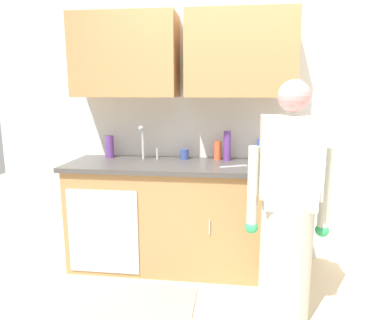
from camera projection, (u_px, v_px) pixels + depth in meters
The scene contains 13 objects.
ground_plane at pixel (242, 316), 2.47m from camera, with size 9.00×9.00×0.00m, color beige.
kitchen_wall_with_uppers at pixel (230, 100), 3.17m from camera, with size 4.80×0.44×2.70m.
counter_cabinet at pixel (180, 217), 3.13m from camera, with size 1.90×0.62×0.90m.
countertop at pixel (180, 165), 3.04m from camera, with size 1.96×0.66×0.04m, color #474442.
sink at pixel (144, 164), 3.08m from camera, with size 0.50×0.36×0.35m.
person_at_sink at pixel (287, 224), 2.32m from camera, with size 0.55×0.34×1.62m.
floor_mat at pixel (140, 303), 2.60m from camera, with size 0.80×0.50×0.01m, color gray.
bottle_water_tall at pixel (110, 147), 3.28m from camera, with size 0.08×0.08×0.20m, color #66388C.
bottle_dish_liquid at pixel (218, 150), 3.17m from camera, with size 0.06×0.06×0.17m, color #E05933.
bottle_cleaner_spray at pixel (227, 146), 3.13m from camera, with size 0.06×0.06×0.26m, color #66388C.
bottle_soap at pixel (260, 150), 3.08m from camera, with size 0.06×0.06×0.20m, color #334CB2.
cup_by_sink at pixel (185, 154), 3.21m from camera, with size 0.08×0.08×0.09m, color #33478C.
knife_on_counter at pixel (234, 166), 2.90m from camera, with size 0.24×0.02×0.01m, color silver.
Camera 1 is at (-0.08, -2.24, 1.54)m, focal length 32.95 mm.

